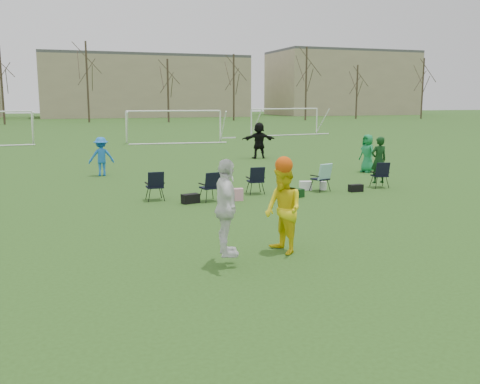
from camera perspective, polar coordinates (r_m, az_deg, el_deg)
name	(u,v)px	position (r m, az deg, el deg)	size (l,w,h in m)	color
ground	(321,268)	(10.71, 8.61, -8.06)	(260.00, 260.00, 0.00)	#294D18
fielder_blue	(101,157)	(23.91, -14.58, 3.69)	(1.08, 0.62, 1.68)	blue
fielder_green_far	(367,153)	(24.96, 13.43, 4.03)	(0.84, 0.55, 1.72)	#168045
fielder_black	(259,140)	(30.11, 2.04, 5.54)	(1.88, 0.60, 2.03)	black
center_contest	(259,208)	(10.99, 2.04, -1.73)	(2.19, 1.59, 2.58)	white
sideline_setup	(292,177)	(18.96, 5.59, 1.57)	(9.11, 1.65, 1.91)	#0E3412
goal_mid	(174,117)	(41.96, -7.03, 7.93)	(7.40, 0.63, 2.46)	white
goal_right	(285,114)	(51.41, 4.84, 8.31)	(7.35, 1.14, 2.46)	white
tree_line	(90,86)	(79.03, -15.70, 10.80)	(110.28, 3.28, 11.40)	#382B21
building_row	(116,85)	(105.67, -13.05, 11.07)	(126.00, 16.00, 13.00)	tan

